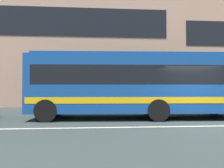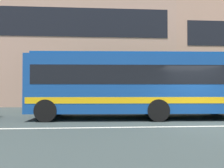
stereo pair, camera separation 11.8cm
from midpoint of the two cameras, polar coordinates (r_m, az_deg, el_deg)
The scene contains 5 objects.
ground_plane at distance 9.38m, azimuth 24.41°, elevation -10.19°, with size 160.00×160.00×0.00m, color #343F3E.
lane_centre_line at distance 9.38m, azimuth 24.41°, elevation -10.16°, with size 60.00×0.16×0.01m, color silver.
hedge_row_far at distance 15.19m, azimuth 12.77°, elevation -5.26°, with size 17.68×1.10×0.78m, color #165416.
apartment_block_left at distance 22.94m, azimuth -11.29°, elevation 9.88°, with size 19.03×10.09×11.72m.
transit_bus at distance 10.89m, azimuth 7.66°, elevation 0.23°, with size 10.81×2.99×3.17m.
Camera 2 is at (-4.30, -8.18, 1.50)m, focal length 34.48 mm.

